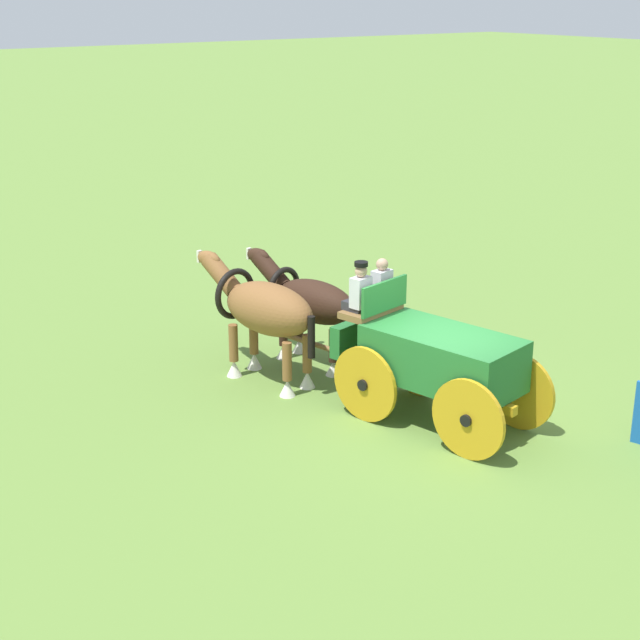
% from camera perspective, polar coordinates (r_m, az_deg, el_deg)
% --- Properties ---
extents(ground_plane, '(220.00, 220.00, 0.00)m').
position_cam_1_polar(ground_plane, '(17.13, 7.07, -6.08)').
color(ground_plane, olive).
extents(show_wagon, '(5.75, 2.34, 2.70)m').
position_cam_1_polar(show_wagon, '(16.76, 6.72, -2.22)').
color(show_wagon, '#236B2D').
rests_on(show_wagon, ground).
extents(draft_horse_near, '(3.08, 1.42, 2.31)m').
position_cam_1_polar(draft_horse_near, '(18.35, -3.31, 0.59)').
color(draft_horse_near, brown).
rests_on(draft_horse_near, ground).
extents(draft_horse_off, '(2.97, 1.26, 2.12)m').
position_cam_1_polar(draft_horse_off, '(19.30, -0.60, 1.04)').
color(draft_horse_off, '#331E14').
rests_on(draft_horse_off, ground).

